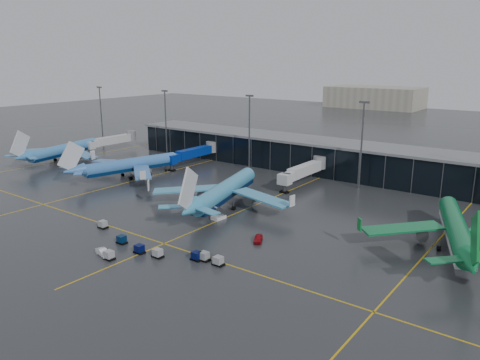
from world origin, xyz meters
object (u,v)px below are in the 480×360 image
Objects in this scene: airliner_klm_west at (64,143)px; airliner_klm_near at (225,180)px; airliner_arkefly at (131,157)px; baggage_carts at (154,249)px; mobile_airstair at (219,216)px; service_van_red at (258,238)px; airliner_aer_lingus at (458,217)px; service_van_white at (103,252)px.

airliner_klm_near is at bearing -18.33° from airliner_klm_west.
airliner_arkefly is at bearing -15.25° from airliner_klm_west.
mobile_airstair is (-2.56, 23.09, 0.01)m from baggage_carts.
airliner_aer_lingus is at bearing 3.26° from service_van_red.
airliner_arkefly is at bearing 160.86° from airliner_aer_lingus.
airliner_klm_west is 137.53m from airliner_aer_lingus.
mobile_airstair is 16.90m from service_van_red.
baggage_carts is at bearing -30.50° from service_van_white.
service_van_red is at bearing -15.91° from mobile_airstair.
airliner_klm_near reaches higher than service_van_white.
airliner_aer_lingus is (137.52, -2.05, 0.12)m from airliner_klm_west.
service_van_red is (13.19, 16.97, -0.05)m from baggage_carts.
baggage_carts is (-46.90, -37.68, -6.00)m from airliner_aer_lingus.
airliner_klm_near is at bearing 103.14° from baggage_carts.
airliner_klm_west is 39.67m from airliner_arkefly.
mobile_airstair is at bearing 6.03° from service_van_white.
airliner_klm_west is 0.98× the size of airliner_aer_lingus.
mobile_airstair is at bearing -3.44° from airliner_arkefly.
airliner_aer_lingus is at bearing 13.58° from airliner_arkefly.
airliner_arkefly is 51.04m from mobile_airstair.
mobile_airstair is at bearing 177.58° from airliner_aer_lingus.
airliner_klm_near is 26.31m from service_van_red.
airliner_klm_west is at bearing 156.33° from baggage_carts.
airliner_klm_near is 1.29× the size of baggage_carts.
service_van_white is at bearing -105.09° from airliner_klm_near.
mobile_airstair is (4.90, -8.89, -6.26)m from airliner_klm_near.
airliner_aer_lingus is at bearing -36.03° from service_van_white.
airliner_aer_lingus reaches higher than baggage_carts.
airliner_klm_near reaches higher than airliner_klm_west.
service_van_white is at bearing -31.84° from airliner_arkefly.
service_van_red is (-33.71, -20.72, -6.05)m from airliner_aer_lingus.
airliner_aer_lingus is 12.78× the size of mobile_airstair.
airliner_klm_west is 96.02m from service_van_white.
airliner_arkefly is (39.64, -1.56, -0.10)m from airliner_klm_west.
airliner_aer_lingus is 10.50× the size of service_van_white.
service_van_white is (44.05, -45.15, -5.85)m from airliner_arkefly.
airliner_arkefly is 97.88m from airliner_aer_lingus.
airliner_klm_west is 83.51m from airliner_klm_near.
airliner_arkefly is 0.93× the size of airliner_klm_near.
baggage_carts is at bearing -156.18° from service_van_red.
airliner_arkefly is 43.95m from airliner_klm_near.
mobile_airstair is (88.05, -16.64, -5.87)m from airliner_klm_west.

